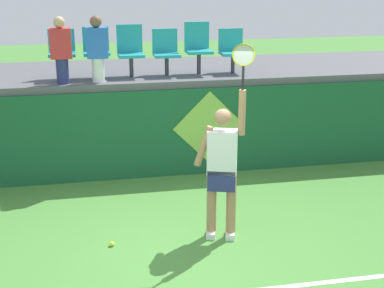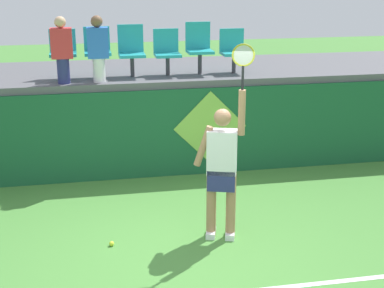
# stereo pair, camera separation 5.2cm
# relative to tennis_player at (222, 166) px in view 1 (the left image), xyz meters

# --- Properties ---
(ground_plane) EXTENTS (40.00, 40.00, 0.00)m
(ground_plane) POSITION_rel_tennis_player_xyz_m (-0.56, -0.42, -1.00)
(ground_plane) COLOR #478438
(court_back_wall) EXTENTS (13.21, 0.20, 1.52)m
(court_back_wall) POSITION_rel_tennis_player_xyz_m (-0.56, 2.46, -0.24)
(court_back_wall) COLOR #195633
(court_back_wall) RESTS_ON ground_plane
(spectator_platform) EXTENTS (13.21, 2.49, 0.12)m
(spectator_platform) POSITION_rel_tennis_player_xyz_m (-0.56, 3.66, 0.58)
(spectator_platform) COLOR #56565B
(spectator_platform) RESTS_ON court_back_wall
(tennis_player) EXTENTS (0.73, 0.36, 2.59)m
(tennis_player) POSITION_rel_tennis_player_xyz_m (0.00, 0.00, 0.00)
(tennis_player) COLOR white
(tennis_player) RESTS_ON ground_plane
(tennis_ball) EXTENTS (0.07, 0.07, 0.07)m
(tennis_ball) POSITION_rel_tennis_player_xyz_m (-1.46, 0.00, -0.97)
(tennis_ball) COLOR #D1E533
(tennis_ball) RESTS_ON ground_plane
(water_bottle) EXTENTS (0.08, 0.08, 0.27)m
(water_bottle) POSITION_rel_tennis_player_xyz_m (-1.40, 2.63, 0.77)
(water_bottle) COLOR #338CE5
(water_bottle) RESTS_ON spectator_platform
(stadium_chair_0) EXTENTS (0.44, 0.42, 0.82)m
(stadium_chair_0) POSITION_rel_tennis_player_xyz_m (-2.02, 3.07, 1.11)
(stadium_chair_0) COLOR #38383D
(stadium_chair_0) RESTS_ON spectator_platform
(stadium_chair_1) EXTENTS (0.44, 0.42, 0.85)m
(stadium_chair_1) POSITION_rel_tennis_player_xyz_m (-1.44, 3.08, 1.12)
(stadium_chair_1) COLOR #38383D
(stadium_chair_1) RESTS_ON spectator_platform
(stadium_chair_2) EXTENTS (0.44, 0.42, 0.87)m
(stadium_chair_2) POSITION_rel_tennis_player_xyz_m (-0.87, 3.09, 1.10)
(stadium_chair_2) COLOR #38383D
(stadium_chair_2) RESTS_ON spectator_platform
(stadium_chair_3) EXTENTS (0.44, 0.42, 0.78)m
(stadium_chair_3) POSITION_rel_tennis_player_xyz_m (-0.25, 3.08, 1.06)
(stadium_chair_3) COLOR #38383D
(stadium_chair_3) RESTS_ON spectator_platform
(stadium_chair_4) EXTENTS (0.44, 0.42, 0.89)m
(stadium_chair_4) POSITION_rel_tennis_player_xyz_m (0.32, 3.09, 1.12)
(stadium_chair_4) COLOR #38383D
(stadium_chair_4) RESTS_ON spectator_platform
(stadium_chair_5) EXTENTS (0.44, 0.42, 0.76)m
(stadium_chair_5) POSITION_rel_tennis_player_xyz_m (0.94, 3.08, 1.05)
(stadium_chair_5) COLOR #38383D
(stadium_chair_5) RESTS_ON spectator_platform
(spectator_0) EXTENTS (0.34, 0.20, 1.07)m
(spectator_0) POSITION_rel_tennis_player_xyz_m (-2.02, 2.64, 1.19)
(spectator_0) COLOR navy
(spectator_0) RESTS_ON spectator_platform
(spectator_1) EXTENTS (0.34, 0.20, 1.08)m
(spectator_1) POSITION_rel_tennis_player_xyz_m (-1.44, 2.65, 1.19)
(spectator_1) COLOR white
(spectator_1) RESTS_ON spectator_platform
(wall_signage_mount) EXTENTS (1.27, 0.01, 1.47)m
(wall_signage_mount) POSITION_rel_tennis_player_xyz_m (0.37, 2.35, -1.00)
(wall_signage_mount) COLOR #195633
(wall_signage_mount) RESTS_ON ground_plane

